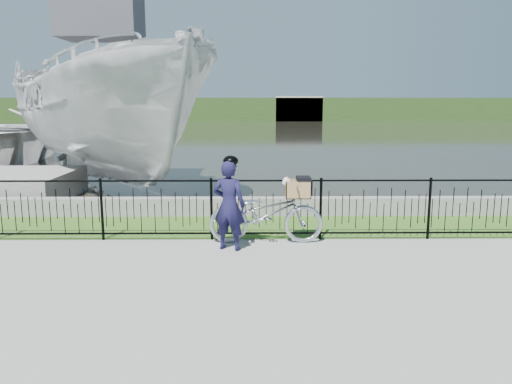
{
  "coord_description": "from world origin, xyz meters",
  "views": [
    {
      "loc": [
        -0.29,
        -7.32,
        2.51
      ],
      "look_at": [
        -0.19,
        1.0,
        1.0
      ],
      "focal_mm": 35.0,
      "sensor_mm": 36.0,
      "label": 1
    }
  ],
  "objects": [
    {
      "name": "grass_strip",
      "position": [
        0.0,
        2.6,
        0.0
      ],
      "size": [
        60.0,
        2.0,
        0.01
      ],
      "primitive_type": "cube",
      "color": "#38601E",
      "rests_on": "ground"
    },
    {
      "name": "water",
      "position": [
        0.0,
        33.0,
        0.0
      ],
      "size": [
        120.0,
        120.0,
        0.0
      ],
      "primitive_type": "plane",
      "color": "#27261E",
      "rests_on": "ground"
    },
    {
      "name": "boat_near",
      "position": [
        -4.49,
        7.34,
        2.12
      ],
      "size": [
        9.3,
        10.79,
        5.84
      ],
      "color": "#BDBDBD",
      "rests_on": "water"
    },
    {
      "name": "cyclist",
      "position": [
        -0.65,
        0.99,
        0.81
      ],
      "size": [
        0.66,
        0.54,
        1.62
      ],
      "color": "#141233",
      "rests_on": "ground"
    },
    {
      "name": "bicycle_rig",
      "position": [
        0.0,
        1.4,
        0.54
      ],
      "size": [
        2.03,
        0.71,
        1.22
      ],
      "color": "#A5AAB1",
      "rests_on": "ground"
    },
    {
      "name": "far_building_right",
      "position": [
        6.0,
        58.5,
        1.6
      ],
      "size": [
        6.0,
        3.0,
        3.2
      ],
      "primitive_type": "cube",
      "color": "#AA9E88",
      "rests_on": "ground"
    },
    {
      "name": "far_treeline",
      "position": [
        0.0,
        60.0,
        1.5
      ],
      "size": [
        120.0,
        6.0,
        3.0
      ],
      "primitive_type": "cube",
      "color": "#2A461B",
      "rests_on": "ground"
    },
    {
      "name": "ground",
      "position": [
        0.0,
        0.0,
        0.0
      ],
      "size": [
        120.0,
        120.0,
        0.0
      ],
      "primitive_type": "plane",
      "color": "gray",
      "rests_on": "ground"
    },
    {
      "name": "quay_wall",
      "position": [
        0.0,
        3.6,
        0.2
      ],
      "size": [
        60.0,
        0.3,
        0.4
      ],
      "primitive_type": "cube",
      "color": "gray",
      "rests_on": "ground"
    },
    {
      "name": "far_building_left",
      "position": [
        -18.0,
        58.0,
        2.0
      ],
      "size": [
        8.0,
        4.0,
        4.0
      ],
      "primitive_type": "cube",
      "color": "#AA9E88",
      "rests_on": "ground"
    },
    {
      "name": "fence",
      "position": [
        0.0,
        1.6,
        0.58
      ],
      "size": [
        14.0,
        0.06,
        1.15
      ],
      "primitive_type": null,
      "color": "black",
      "rests_on": "ground"
    }
  ]
}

